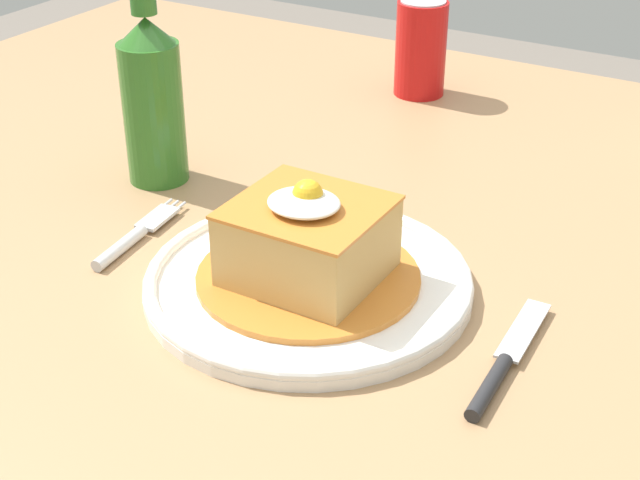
% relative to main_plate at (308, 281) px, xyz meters
% --- Properties ---
extents(dining_table, '(1.47, 1.06, 0.76)m').
position_rel_main_plate_xyz_m(dining_table, '(-0.04, 0.15, -0.10)').
color(dining_table, '#A87F56').
rests_on(dining_table, ground_plane).
extents(main_plate, '(0.29, 0.29, 0.02)m').
position_rel_main_plate_xyz_m(main_plate, '(0.00, 0.00, 0.00)').
color(main_plate, white).
rests_on(main_plate, dining_table).
extents(sandwich_meal, '(0.20, 0.20, 0.10)m').
position_rel_main_plate_xyz_m(sandwich_meal, '(0.00, -0.00, 0.04)').
color(sandwich_meal, orange).
rests_on(sandwich_meal, main_plate).
extents(fork, '(0.03, 0.14, 0.01)m').
position_rel_main_plate_xyz_m(fork, '(-0.19, -0.01, -0.00)').
color(fork, silver).
rests_on(fork, dining_table).
extents(knife, '(0.02, 0.17, 0.01)m').
position_rel_main_plate_xyz_m(knife, '(0.19, -0.03, -0.00)').
color(knife, '#262628').
rests_on(knife, dining_table).
extents(soda_can, '(0.07, 0.07, 0.12)m').
position_rel_main_plate_xyz_m(soda_can, '(-0.12, 0.49, 0.05)').
color(soda_can, red).
rests_on(soda_can, dining_table).
extents(beer_bottle_green, '(0.06, 0.06, 0.27)m').
position_rel_main_plate_xyz_m(beer_bottle_green, '(-0.25, 0.11, 0.09)').
color(beer_bottle_green, '#2D6B23').
rests_on(beer_bottle_green, dining_table).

